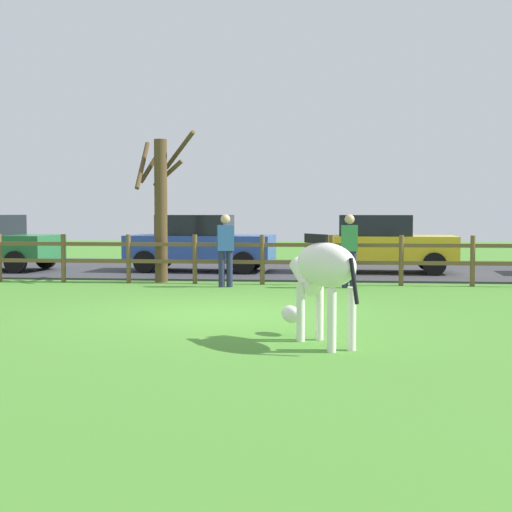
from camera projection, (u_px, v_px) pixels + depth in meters
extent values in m
plane|color=#47842D|center=(224.00, 314.00, 12.08)|extent=(60.00, 60.00, 0.00)
cube|color=#38383D|center=(268.00, 269.00, 21.31)|extent=(28.00, 7.40, 0.05)
cylinder|color=brown|center=(63.00, 258.00, 17.46)|extent=(0.11, 0.11, 1.16)
cylinder|color=brown|center=(129.00, 259.00, 17.30)|extent=(0.11, 0.11, 1.16)
cylinder|color=brown|center=(195.00, 259.00, 17.14)|extent=(0.11, 0.11, 1.16)
cylinder|color=brown|center=(262.00, 260.00, 16.99)|extent=(0.11, 0.11, 1.16)
cylinder|color=brown|center=(331.00, 260.00, 16.83)|extent=(0.11, 0.11, 1.16)
cylinder|color=brown|center=(401.00, 260.00, 16.68)|extent=(0.11, 0.11, 1.16)
cylinder|color=brown|center=(473.00, 261.00, 16.52)|extent=(0.11, 0.11, 1.16)
cube|color=brown|center=(228.00, 262.00, 17.07)|extent=(20.81, 0.06, 0.09)
cube|color=brown|center=(228.00, 245.00, 17.05)|extent=(20.81, 0.06, 0.09)
cylinder|color=#513A23|center=(161.00, 211.00, 17.42)|extent=(0.31, 0.31, 3.42)
cylinder|color=#513A23|center=(168.00, 173.00, 17.71)|extent=(0.80, 0.32, 0.66)
cylinder|color=#513A23|center=(142.00, 165.00, 17.42)|extent=(0.15, 0.99, 1.19)
cylinder|color=#513A23|center=(180.00, 150.00, 17.70)|extent=(0.94, 0.88, 0.88)
cylinder|color=#513A23|center=(152.00, 165.00, 17.57)|extent=(0.53, 0.66, 0.92)
ellipsoid|color=white|center=(326.00, 265.00, 9.16)|extent=(1.04, 1.31, 0.56)
cylinder|color=white|center=(301.00, 312.00, 9.50)|extent=(0.11, 0.11, 0.78)
cylinder|color=white|center=(319.00, 311.00, 9.62)|extent=(0.11, 0.11, 0.78)
cylinder|color=white|center=(332.00, 320.00, 8.78)|extent=(0.11, 0.11, 0.78)
cylinder|color=white|center=(352.00, 319.00, 8.89)|extent=(0.11, 0.11, 0.78)
cylinder|color=white|center=(306.00, 276.00, 9.65)|extent=(0.50, 0.63, 0.51)
ellipsoid|color=white|center=(291.00, 314.00, 10.06)|extent=(0.39, 0.48, 0.24)
cube|color=black|center=(316.00, 239.00, 9.37)|extent=(0.32, 0.50, 0.12)
cylinder|color=black|center=(354.00, 281.00, 8.56)|extent=(0.14, 0.19, 0.54)
cube|color=#2D4CAD|center=(201.00, 248.00, 20.18)|extent=(4.10, 1.94, 0.70)
cube|color=black|center=(195.00, 225.00, 20.16)|extent=(1.99, 1.68, 0.56)
cylinder|color=black|center=(254.00, 259.00, 20.82)|extent=(0.61, 0.22, 0.60)
cylinder|color=black|center=(243.00, 263.00, 19.15)|extent=(0.61, 0.22, 0.60)
cylinder|color=black|center=(163.00, 258.00, 21.25)|extent=(0.61, 0.22, 0.60)
cylinder|color=black|center=(145.00, 262.00, 19.57)|extent=(0.61, 0.22, 0.60)
cube|color=yellow|center=(380.00, 248.00, 19.73)|extent=(4.05, 1.82, 0.70)
cube|color=black|center=(375.00, 225.00, 19.72)|extent=(1.95, 1.62, 0.56)
cylinder|color=black|center=(427.00, 260.00, 20.43)|extent=(0.61, 0.20, 0.60)
cylinder|color=black|center=(434.00, 264.00, 18.74)|extent=(0.61, 0.20, 0.60)
cylinder|color=black|center=(331.00, 259.00, 20.77)|extent=(0.61, 0.20, 0.60)
cylinder|color=black|center=(329.00, 263.00, 19.09)|extent=(0.61, 0.20, 0.60)
cylinder|color=black|center=(46.00, 258.00, 21.10)|extent=(0.62, 0.24, 0.60)
cylinder|color=black|center=(15.00, 262.00, 19.44)|extent=(0.62, 0.24, 0.60)
cylinder|color=#232847|center=(222.00, 269.00, 16.37)|extent=(0.14, 0.14, 0.82)
cylinder|color=#232847|center=(230.00, 269.00, 16.40)|extent=(0.14, 0.14, 0.82)
cube|color=#2D569E|center=(225.00, 238.00, 16.34)|extent=(0.40, 0.30, 0.58)
sphere|color=tan|center=(225.00, 219.00, 16.32)|extent=(0.22, 0.22, 0.22)
cylinder|color=#232847|center=(345.00, 270.00, 16.20)|extent=(0.14, 0.14, 0.82)
cylinder|color=#232847|center=(353.00, 270.00, 16.19)|extent=(0.14, 0.14, 0.82)
cube|color=#38844C|center=(349.00, 238.00, 16.15)|extent=(0.36, 0.23, 0.58)
sphere|color=tan|center=(350.00, 219.00, 16.13)|extent=(0.22, 0.22, 0.22)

